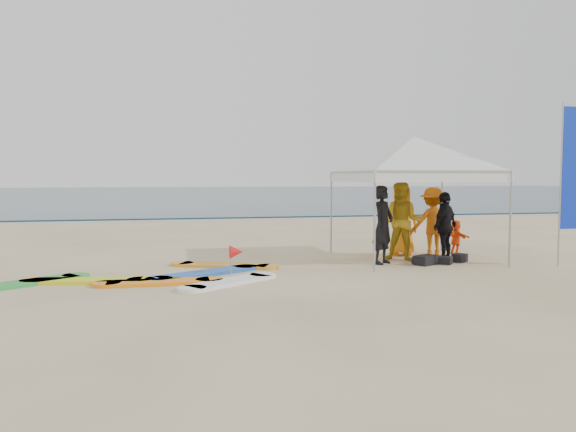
% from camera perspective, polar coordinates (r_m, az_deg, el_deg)
% --- Properties ---
extents(ground, '(120.00, 120.00, 0.00)m').
position_cam_1_polar(ground, '(9.97, -1.90, -8.00)').
color(ground, beige).
rests_on(ground, ground).
extents(ocean, '(160.00, 84.00, 0.08)m').
position_cam_1_polar(ocean, '(69.65, -10.73, 2.26)').
color(ocean, '#0C2633').
rests_on(ocean, ground).
extents(shoreline_foam, '(160.00, 1.20, 0.01)m').
position_cam_1_polar(shoreline_foam, '(27.93, -8.56, -0.29)').
color(shoreline_foam, silver).
rests_on(shoreline_foam, ground).
extents(person_black_a, '(0.81, 0.79, 1.87)m').
position_cam_1_polar(person_black_a, '(13.50, 9.63, -0.89)').
color(person_black_a, black).
rests_on(person_black_a, ground).
extents(person_yellow, '(1.20, 1.14, 1.96)m').
position_cam_1_polar(person_yellow, '(14.08, 11.58, -0.54)').
color(person_yellow, gold).
rests_on(person_yellow, ground).
extents(person_orange_a, '(1.22, 0.76, 1.81)m').
position_cam_1_polar(person_orange_a, '(14.87, 14.48, -0.64)').
color(person_orange_a, orange).
rests_on(person_orange_a, ground).
extents(person_black_b, '(1.06, 0.92, 1.71)m').
position_cam_1_polar(person_black_b, '(14.36, 15.65, -1.02)').
color(person_black_b, black).
rests_on(person_black_b, ground).
extents(person_orange_b, '(0.95, 0.67, 1.84)m').
position_cam_1_polar(person_orange_b, '(15.09, 11.47, -0.46)').
color(person_orange_b, orange).
rests_on(person_orange_b, ground).
extents(person_seated, '(0.37, 0.88, 0.93)m').
position_cam_1_polar(person_seated, '(15.63, 16.71, -2.08)').
color(person_seated, '#FF5716').
rests_on(person_seated, ground).
extents(canopy_tent, '(4.65, 4.65, 3.51)m').
position_cam_1_polar(canopy_tent, '(14.43, 12.68, 7.83)').
color(canopy_tent, '#A5A5A8').
rests_on(canopy_tent, ground).
extents(feather_flag, '(0.64, 0.04, 3.79)m').
position_cam_1_polar(feather_flag, '(14.54, 26.88, 4.20)').
color(feather_flag, '#A5A5A8').
rests_on(feather_flag, ground).
extents(marker_pennant, '(0.28, 0.28, 0.64)m').
position_cam_1_polar(marker_pennant, '(11.85, -5.27, -3.67)').
color(marker_pennant, '#A5A5A8').
rests_on(marker_pennant, ground).
extents(gear_pile, '(1.54, 0.74, 0.22)m').
position_cam_1_polar(gear_pile, '(13.87, 14.64, -4.32)').
color(gear_pile, black).
rests_on(gear_pile, ground).
extents(surfboard_spread, '(5.95, 3.49, 0.07)m').
position_cam_1_polar(surfboard_spread, '(11.77, -13.05, -6.07)').
color(surfboard_spread, blue).
rests_on(surfboard_spread, ground).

